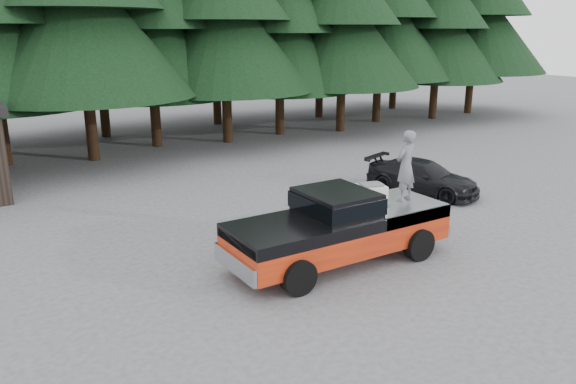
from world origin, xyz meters
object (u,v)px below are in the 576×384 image
man_on_bed (406,166)px  parked_car (423,177)px  pickup_truck (339,238)px  air_compressor (371,195)px

man_on_bed → parked_car: 5.72m
pickup_truck → parked_car: size_ratio=1.46×
pickup_truck → man_on_bed: 2.67m
air_compressor → parked_car: 6.25m
air_compressor → man_on_bed: size_ratio=0.38×
parked_car → man_on_bed: bearing=-159.3°
pickup_truck → air_compressor: (1.12, 0.13, 0.91)m
pickup_truck → man_on_bed: size_ratio=3.17×
man_on_bed → parked_car: bearing=-154.6°
pickup_truck → man_on_bed: (2.12, -0.05, 1.61)m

